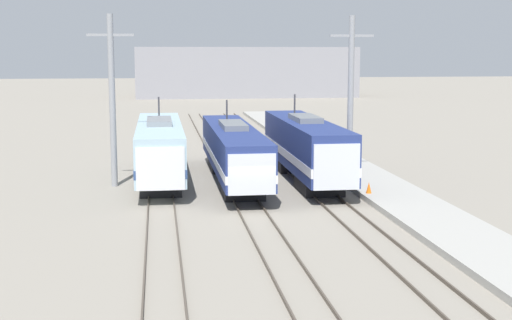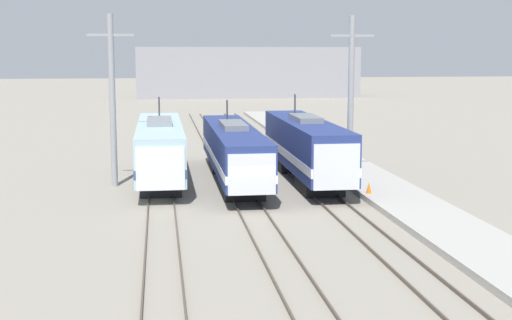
{
  "view_description": "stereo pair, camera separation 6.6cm",
  "coord_description": "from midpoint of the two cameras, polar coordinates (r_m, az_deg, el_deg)",
  "views": [
    {
      "loc": [
        -4.89,
        -37.89,
        8.52
      ],
      "look_at": [
        0.52,
        1.3,
        2.51
      ],
      "focal_mm": 50.0,
      "sensor_mm": 36.0,
      "label": 1
    },
    {
      "loc": [
        -4.83,
        -37.9,
        8.52
      ],
      "look_at": [
        0.52,
        1.3,
        2.51
      ],
      "focal_mm": 50.0,
      "sensor_mm": 36.0,
      "label": 2
    }
  ],
  "objects": [
    {
      "name": "ground_plane",
      "position": [
        39.14,
        -0.54,
        -3.93
      ],
      "size": [
        400.0,
        400.0,
        0.0
      ],
      "primitive_type": "plane",
      "color": "gray"
    },
    {
      "name": "rail_pair_far_left",
      "position": [
        38.82,
        -7.63,
        -4.0
      ],
      "size": [
        1.51,
        120.0,
        0.15
      ],
      "color": "#4C4238",
      "rests_on": "ground_plane"
    },
    {
      "name": "rail_pair_center",
      "position": [
        39.13,
        -0.54,
        -3.82
      ],
      "size": [
        1.51,
        120.0,
        0.15
      ],
      "color": "#4C4238",
      "rests_on": "ground_plane"
    },
    {
      "name": "rail_pair_far_right",
      "position": [
        40.01,
        6.33,
        -3.6
      ],
      "size": [
        1.51,
        120.0,
        0.15
      ],
      "color": "#4C4238",
      "rests_on": "ground_plane"
    },
    {
      "name": "locomotive_far_left",
      "position": [
        47.52,
        -7.74,
        0.84
      ],
      "size": [
        2.96,
        17.36,
        5.35
      ],
      "color": "#232326",
      "rests_on": "ground_plane"
    },
    {
      "name": "locomotive_center",
      "position": [
        46.8,
        -1.83,
        0.67
      ],
      "size": [
        2.84,
        19.09,
        5.13
      ],
      "color": "black",
      "rests_on": "ground_plane"
    },
    {
      "name": "locomotive_far_right",
      "position": [
        47.32,
        4.01,
        0.98
      ],
      "size": [
        2.87,
        17.17,
        5.53
      ],
      "color": "black",
      "rests_on": "ground_plane"
    },
    {
      "name": "catenary_tower_left",
      "position": [
        45.91,
        -11.47,
        4.84
      ],
      "size": [
        2.9,
        0.39,
        10.87
      ],
      "color": "gray",
      "rests_on": "ground_plane"
    },
    {
      "name": "catenary_tower_right",
      "position": [
        47.52,
        7.54,
        5.06
      ],
      "size": [
        2.9,
        0.39,
        10.87
      ],
      "color": "gray",
      "rests_on": "ground_plane"
    },
    {
      "name": "platform",
      "position": [
        41.13,
        11.72,
        -3.25
      ],
      "size": [
        4.0,
        120.0,
        0.34
      ],
      "color": "#A8A59E",
      "rests_on": "ground_plane"
    },
    {
      "name": "traffic_cone",
      "position": [
        42.16,
        8.97,
        -2.2
      ],
      "size": [
        0.32,
        0.32,
        0.65
      ],
      "color": "orange",
      "rests_on": "platform"
    },
    {
      "name": "depot_building",
      "position": [
        138.84,
        -0.91,
        7.07
      ],
      "size": [
        41.61,
        14.76,
        9.42
      ],
      "color": "gray",
      "rests_on": "ground_plane"
    }
  ]
}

